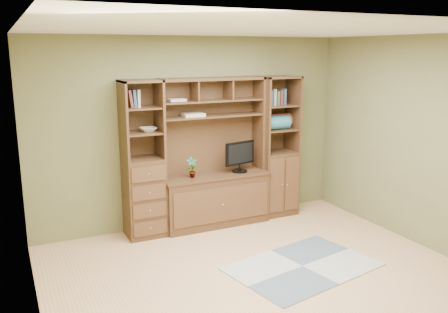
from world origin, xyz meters
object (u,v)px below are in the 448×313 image
left_tower (143,160)px  monitor (240,151)px  center_hutch (215,153)px  right_tower (277,146)px

left_tower → monitor: bearing=-3.1°
left_tower → monitor: size_ratio=3.43×
monitor → center_hutch: bearing=162.5°
right_tower → monitor: 0.66m
right_tower → left_tower: bearing=180.0°
center_hutch → left_tower: (-1.00, 0.04, 0.00)m
center_hutch → right_tower: 1.03m
center_hutch → monitor: center_hutch is taller
right_tower → monitor: size_ratio=3.43×
center_hutch → right_tower: (1.02, 0.04, 0.00)m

